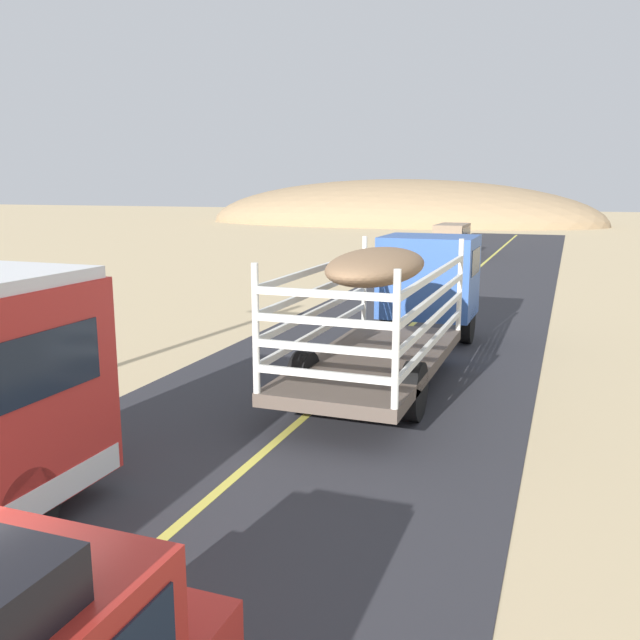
{
  "coord_description": "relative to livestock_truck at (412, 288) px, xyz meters",
  "views": [
    {
      "loc": [
        4.44,
        -3.07,
        4.27
      ],
      "look_at": [
        0.0,
        8.95,
        1.72
      ],
      "focal_mm": 37.95,
      "sensor_mm": 36.0,
      "label": 1
    }
  ],
  "objects": [
    {
      "name": "distant_hill",
      "position": [
        -15.39,
        60.67,
        -1.79
      ],
      "size": [
        45.88,
        21.3,
        10.01
      ],
      "primitive_type": "ellipsoid",
      "color": "#997C5A",
      "rests_on": "ground"
    },
    {
      "name": "livestock_truck",
      "position": [
        0.0,
        0.0,
        0.0
      ],
      "size": [
        2.53,
        9.7,
        3.02
      ],
      "color": "#3359A5",
      "rests_on": "road_surface"
    },
    {
      "name": "car_far",
      "position": [
        -3.29,
        25.96,
        -0.7
      ],
      "size": [
        1.9,
        4.62,
        1.93
      ],
      "color": "#8C7259",
      "rests_on": "road_surface"
    }
  ]
}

